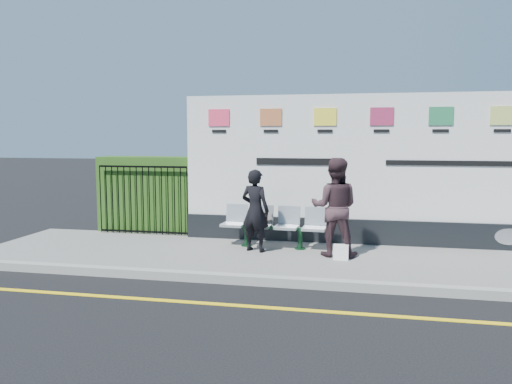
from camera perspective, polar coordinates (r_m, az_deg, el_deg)
ground at (r=6.76m, az=10.70°, el=-13.49°), size 80.00×80.00×0.00m
pavement at (r=9.14m, az=10.93°, el=-7.82°), size 14.00×3.00×0.12m
kerb at (r=7.69m, az=10.82°, el=-10.48°), size 14.00×0.18×0.14m
yellow_line at (r=6.76m, az=10.70°, el=-13.46°), size 14.00×0.10×0.01m
billboard at (r=10.26m, az=13.97°, el=1.37°), size 8.00×0.30×3.00m
hedge at (r=11.69m, az=-11.89°, el=-0.19°), size 2.35×0.70×1.70m
railing at (r=11.30m, az=-12.78°, el=-0.85°), size 2.05×0.06×1.54m
bench at (r=9.78m, az=1.96°, el=-5.08°), size 2.09×0.67×0.44m
woman_left at (r=9.37m, az=-0.09°, el=-2.12°), size 0.65×0.53×1.55m
woman_right at (r=9.12m, az=8.98°, el=-1.72°), size 0.89×0.70×1.78m
handbag_brown at (r=9.78m, az=0.42°, el=-3.04°), size 0.32×0.17×0.24m
carrier_bag_white at (r=8.98m, az=9.67°, el=-6.80°), size 0.26×0.16×0.26m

